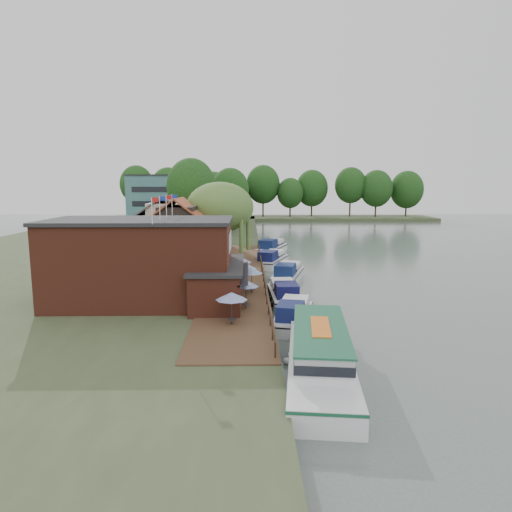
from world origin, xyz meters
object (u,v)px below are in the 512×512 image
object	(u,v)px
cruiser_0	(293,311)
willow	(220,223)
umbrella_0	(232,308)
umbrella_4	(246,275)
cottage_b	(168,227)
umbrella_2	(234,290)
cottage_c	(203,221)
tour_boat	(320,353)
cruiser_3	(272,257)
pub	(165,261)
swan	(286,360)
cottage_a	(179,235)
umbrella_1	(246,294)
hotel_block	(185,201)
umbrella_5	(242,268)
cruiser_4	(272,246)
umbrella_3	(252,280)
cruiser_2	(288,271)
cruiser_1	(284,291)

from	to	relation	value
cruiser_0	willow	bearing A→B (deg)	119.68
umbrella_0	umbrella_4	world-z (taller)	same
cottage_b	umbrella_2	size ratio (longest dim) A/B	4.04
cottage_c	willow	bearing A→B (deg)	-75.96
tour_boat	cruiser_3	bearing A→B (deg)	97.87
umbrella_0	cottage_b	bearing A→B (deg)	107.45
willow	tour_boat	size ratio (longest dim) A/B	0.77
umbrella_0	tour_boat	distance (m)	8.73
cottage_c	cruiser_0	distance (m)	38.92
willow	umbrella_4	world-z (taller)	willow
pub	umbrella_4	xyz separation A→B (m)	(6.84, 5.59, -2.36)
swan	tour_boat	bearing A→B (deg)	-49.09
cottage_a	umbrella_1	distance (m)	19.24
hotel_block	umbrella_0	xyz separation A→B (m)	(13.92, -77.54, -4.86)
cruiser_3	umbrella_5	bearing A→B (deg)	-85.61
cruiser_4	umbrella_0	bearing A→B (deg)	-77.45
cottage_b	cruiser_3	distance (m)	15.00
umbrella_0	tour_boat	world-z (taller)	umbrella_0
cruiser_0	cottage_b	bearing A→B (deg)	129.97
umbrella_5	tour_boat	bearing A→B (deg)	-77.87
pub	cottage_a	bearing A→B (deg)	93.81
cruiser_4	tour_boat	bearing A→B (deg)	-70.04
willow	umbrella_5	bearing A→B (deg)	-74.74
umbrella_5	tour_boat	world-z (taller)	umbrella_5
cruiser_0	cruiser_4	distance (m)	37.66
umbrella_2	cruiser_0	xyz separation A→B (m)	(4.76, -2.45, -1.22)
cruiser_0	swan	world-z (taller)	cruiser_0
umbrella_2	pub	bearing A→B (deg)	172.96
umbrella_5	hotel_block	bearing A→B (deg)	103.16
umbrella_3	cruiser_4	world-z (taller)	umbrella_3
umbrella_1	umbrella_5	world-z (taller)	same
hotel_block	swan	size ratio (longest dim) A/B	57.73
umbrella_0	umbrella_1	world-z (taller)	same
cruiser_4	umbrella_5	bearing A→B (deg)	-80.44
hotel_block	umbrella_0	distance (m)	78.93
umbrella_2	cottage_a	bearing A→B (deg)	113.78
umbrella_1	cruiser_3	bearing A→B (deg)	82.42
pub	cruiser_4	distance (m)	36.31
cruiser_3	tour_boat	size ratio (longest dim) A/B	0.70
umbrella_5	cruiser_4	xyz separation A→B (m)	(4.42, 25.33, -1.04)
cruiser_0	cruiser_3	xyz separation A→B (m)	(-0.35, 26.57, 0.07)
pub	cruiser_2	bearing A→B (deg)	48.67
pub	hotel_block	world-z (taller)	hotel_block
cottage_c	cruiser_1	xyz separation A→B (m)	(10.53, -30.28, -4.15)
hotel_block	cruiser_1	xyz separation A→B (m)	(18.53, -67.28, -6.05)
tour_boat	swan	xyz separation A→B (m)	(-1.80, 2.08, -1.25)
umbrella_0	cruiser_0	xyz separation A→B (m)	(4.78, 3.36, -1.22)
umbrella_5	cruiser_0	distance (m)	13.09
umbrella_1	cruiser_3	world-z (taller)	umbrella_1
pub	umbrella_0	xyz separation A→B (m)	(5.92, -6.54, -2.36)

